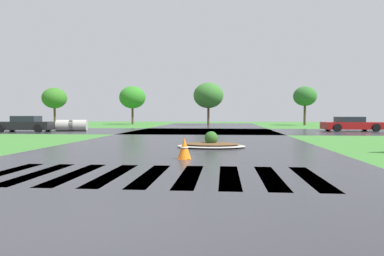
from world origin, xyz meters
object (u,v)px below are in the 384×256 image
(traffic_cone, at_px, (184,149))
(median_island, at_px, (211,144))
(car_white_sedan, at_px, (25,124))
(car_dark_suv, at_px, (351,124))
(drainage_pipe_stack, at_px, (72,125))

(traffic_cone, bearing_deg, median_island, 80.15)
(car_white_sedan, height_order, car_dark_suv, car_white_sedan)
(car_white_sedan, height_order, traffic_cone, car_white_sedan)
(car_white_sedan, bearing_deg, traffic_cone, 127.93)
(car_white_sedan, xyz_separation_m, car_dark_suv, (25.96, 3.32, -0.03))
(median_island, bearing_deg, car_dark_suv, 54.30)
(car_dark_suv, bearing_deg, traffic_cone, -126.27)
(car_dark_suv, bearing_deg, median_island, -130.81)
(median_island, height_order, drainage_pipe_stack, drainage_pipe_stack)
(median_island, xyz_separation_m, car_dark_suv, (10.87, 15.13, 0.42))
(median_island, distance_m, car_dark_suv, 18.63)
(drainage_pipe_stack, bearing_deg, traffic_cone, -56.93)
(car_dark_suv, height_order, traffic_cone, car_dark_suv)
(car_dark_suv, distance_m, traffic_cone, 22.35)
(median_island, bearing_deg, car_white_sedan, 141.96)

